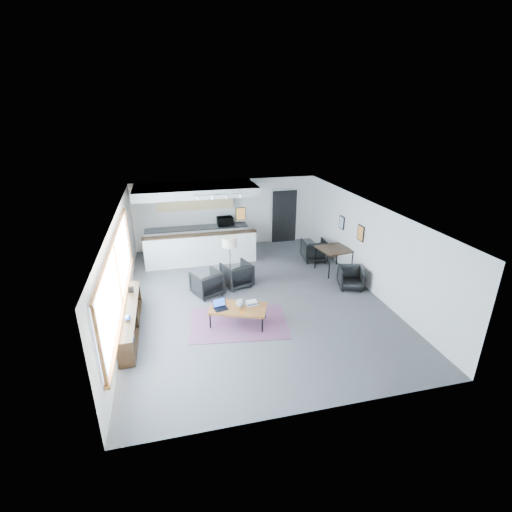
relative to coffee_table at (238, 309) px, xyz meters
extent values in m
cube|color=#49494C|center=(0.69, 1.29, -0.43)|extent=(7.00, 9.00, 0.01)
cube|color=white|center=(0.69, 1.29, 2.18)|extent=(7.00, 9.00, 0.01)
cube|color=silver|center=(0.69, 5.79, 0.88)|extent=(7.00, 0.01, 2.60)
cube|color=silver|center=(0.69, -3.22, 0.88)|extent=(7.00, 0.01, 2.60)
cube|color=silver|center=(-2.82, 1.29, 0.88)|extent=(0.01, 9.00, 2.60)
cube|color=silver|center=(4.19, 1.29, 0.88)|extent=(0.01, 9.00, 2.60)
cube|color=#8CBFFF|center=(-2.78, 0.39, 1.08)|extent=(0.02, 5.80, 1.55)
cube|color=brown|center=(-2.75, 0.39, 0.28)|extent=(0.10, 5.95, 0.06)
cube|color=brown|center=(-2.76, 0.39, 1.88)|extent=(0.06, 5.95, 0.06)
cube|color=brown|center=(-2.76, -2.51, 1.08)|extent=(0.06, 0.06, 1.60)
cube|color=brown|center=(-2.76, 0.39, 1.08)|extent=(0.06, 0.06, 1.60)
cube|color=brown|center=(-2.76, 3.29, 1.08)|extent=(0.06, 0.06, 1.60)
cube|color=black|center=(-2.61, 0.29, 0.20)|extent=(0.35, 3.00, 0.05)
cube|color=black|center=(-2.61, 0.29, -0.37)|extent=(0.35, 3.00, 0.05)
cube|color=black|center=(-2.61, -1.16, -0.09)|extent=(0.33, 0.04, 0.55)
cube|color=black|center=(-2.61, 0.29, -0.09)|extent=(0.33, 0.04, 0.55)
cube|color=black|center=(-2.61, 1.74, -0.09)|extent=(0.33, 0.04, 0.55)
cube|color=#3359A5|center=(-2.61, -1.01, -0.25)|extent=(0.18, 0.04, 0.20)
cube|color=silver|center=(-2.61, -0.84, -0.24)|extent=(0.18, 0.04, 0.22)
cube|color=maroon|center=(-2.61, -0.67, -0.23)|extent=(0.18, 0.04, 0.24)
cube|color=black|center=(-2.61, -0.50, -0.25)|extent=(0.18, 0.04, 0.20)
cube|color=#3359A5|center=(-2.61, -0.33, -0.24)|extent=(0.18, 0.04, 0.22)
cube|color=silver|center=(-2.61, -0.16, -0.23)|extent=(0.18, 0.04, 0.24)
cube|color=maroon|center=(-2.61, 0.01, -0.25)|extent=(0.18, 0.04, 0.20)
cube|color=black|center=(-2.61, 0.18, -0.24)|extent=(0.18, 0.04, 0.22)
cube|color=#3359A5|center=(-2.61, 0.35, -0.23)|extent=(0.18, 0.03, 0.24)
cube|color=silver|center=(-2.61, 0.52, -0.25)|extent=(0.18, 0.03, 0.20)
cube|color=maroon|center=(-2.61, 0.69, -0.24)|extent=(0.18, 0.03, 0.22)
cube|color=black|center=(-2.61, 0.86, -0.23)|extent=(0.18, 0.04, 0.24)
cube|color=black|center=(-2.61, 1.09, 0.31)|extent=(0.14, 0.02, 0.18)
sphere|color=#264C99|center=(-2.59, -0.31, 0.29)|extent=(0.14, 0.14, 0.14)
cube|color=white|center=(-0.51, 3.99, 0.13)|extent=(3.80, 0.25, 1.10)
cube|color=black|center=(-0.51, 3.99, 0.69)|extent=(3.85, 0.32, 0.04)
cube|color=white|center=(-0.51, 5.44, 0.03)|extent=(3.80, 0.60, 0.90)
cube|color=#2D2D2D|center=(-0.51, 5.44, 0.49)|extent=(3.82, 0.62, 0.04)
cube|color=tan|center=(-0.51, 5.59, 1.53)|extent=(2.80, 0.35, 0.70)
cube|color=white|center=(-0.51, 4.89, 2.03)|extent=(4.20, 1.80, 0.30)
cube|color=black|center=(0.89, 4.00, 1.33)|extent=(0.35, 0.03, 0.45)
cube|color=orange|center=(0.89, 3.98, 1.33)|extent=(0.30, 0.01, 0.40)
cube|color=black|center=(2.99, 5.71, 0.63)|extent=(1.00, 0.12, 2.10)
cube|color=white|center=(2.47, 5.72, 0.63)|extent=(0.06, 0.10, 2.10)
cube|color=white|center=(3.51, 5.72, 0.63)|extent=(0.06, 0.10, 2.10)
cube|color=white|center=(2.99, 5.72, 1.70)|extent=(1.10, 0.10, 0.06)
cube|color=silver|center=(0.09, 3.49, 2.14)|extent=(1.60, 0.04, 0.04)
cylinder|color=silver|center=(-0.56, 3.49, 2.06)|extent=(0.07, 0.07, 0.09)
cylinder|color=silver|center=(-0.11, 3.49, 2.06)|extent=(0.07, 0.07, 0.09)
cylinder|color=silver|center=(0.34, 3.49, 2.06)|extent=(0.07, 0.07, 0.09)
cylinder|color=silver|center=(0.79, 3.49, 2.06)|extent=(0.07, 0.07, 0.09)
cube|color=black|center=(4.16, 1.69, 1.13)|extent=(0.03, 0.38, 0.48)
cube|color=orange|center=(4.14, 1.69, 1.13)|extent=(0.00, 0.32, 0.42)
cube|color=black|center=(4.16, 2.99, 1.08)|extent=(0.03, 0.34, 0.44)
cube|color=#859FC5|center=(4.14, 2.99, 1.08)|extent=(0.00, 0.28, 0.38)
cube|color=#5B324D|center=(0.00, 0.00, -0.42)|extent=(2.65, 1.99, 0.01)
cube|color=brown|center=(0.00, 0.00, 0.01)|extent=(1.58, 1.21, 0.05)
cube|color=black|center=(-0.72, -0.07, -0.22)|extent=(0.04, 0.04, 0.41)
cube|color=black|center=(-0.49, 0.53, -0.22)|extent=(0.04, 0.04, 0.41)
cube|color=black|center=(0.49, -0.53, -0.22)|extent=(0.04, 0.04, 0.41)
cube|color=black|center=(0.72, 0.07, -0.22)|extent=(0.04, 0.04, 0.41)
cube|color=black|center=(-0.12, -0.30, -0.02)|extent=(1.26, 0.51, 0.03)
cube|color=black|center=(0.12, 0.30, -0.02)|extent=(1.26, 0.51, 0.03)
cube|color=black|center=(-0.43, 0.02, 0.04)|extent=(0.37, 0.31, 0.02)
cube|color=black|center=(-0.46, 0.14, 0.16)|extent=(0.33, 0.13, 0.22)
cube|color=blue|center=(-0.46, 0.13, 0.16)|extent=(0.30, 0.11, 0.19)
sphere|color=gray|center=(0.07, 0.01, 0.15)|extent=(0.23, 0.23, 0.23)
cube|color=silver|center=(0.37, 0.08, 0.05)|extent=(0.33, 0.27, 0.04)
cube|color=#3359A5|center=(0.37, 0.08, 0.09)|extent=(0.30, 0.25, 0.03)
cube|color=silver|center=(0.36, 0.06, 0.11)|extent=(0.27, 0.23, 0.03)
cube|color=#E5590C|center=(0.05, -0.26, 0.04)|extent=(0.11, 0.11, 0.01)
imported|color=black|center=(-0.59, 1.75, -0.03)|extent=(1.00, 0.97, 0.79)
imported|color=black|center=(0.37, 2.13, -0.02)|extent=(0.98, 0.95, 0.82)
cylinder|color=black|center=(0.19, 2.24, -0.41)|extent=(0.36, 0.36, 0.03)
cylinder|color=black|center=(0.19, 2.24, 0.25)|extent=(0.03, 0.03, 1.31)
cylinder|color=beige|center=(0.19, 2.24, 0.98)|extent=(0.59, 0.59, 0.29)
cube|color=black|center=(3.69, 2.42, 0.37)|extent=(1.10, 1.10, 0.04)
cylinder|color=black|center=(3.32, 1.93, -0.04)|extent=(0.05, 0.05, 0.77)
cylinder|color=black|center=(3.20, 2.78, -0.04)|extent=(0.05, 0.05, 0.77)
cylinder|color=black|center=(4.17, 2.06, -0.04)|extent=(0.05, 0.05, 0.77)
cylinder|color=black|center=(4.05, 2.91, -0.04)|extent=(0.05, 0.05, 0.77)
imported|color=black|center=(3.69, 1.16, -0.11)|extent=(0.74, 0.71, 0.63)
imported|color=black|center=(3.42, 3.48, -0.07)|extent=(0.75, 0.71, 0.71)
imported|color=black|center=(0.55, 5.44, 0.71)|extent=(0.61, 0.36, 0.40)
camera|label=1|loc=(-1.47, -8.00, 4.70)|focal=26.00mm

